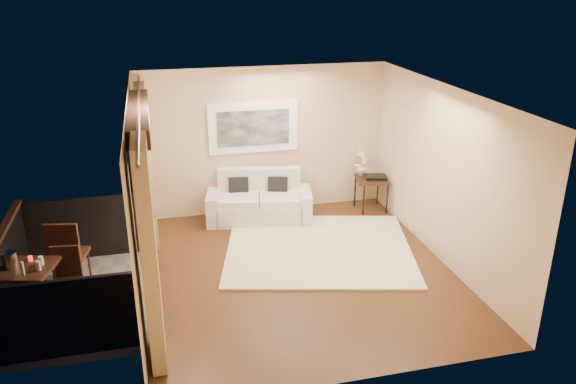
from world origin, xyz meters
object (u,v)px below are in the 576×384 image
object	(u,v)px
sofa	(259,202)
orchid	(362,163)
ice_bucket	(10,260)
side_table	(372,181)
balcony_chair_near	(66,274)
bistro_table	(27,273)
balcony_chair_far	(66,250)

from	to	relation	value
sofa	orchid	distance (m)	2.06
sofa	ice_bucket	xyz separation A→B (m)	(-3.63, -2.41, 0.54)
sofa	side_table	distance (m)	2.14
ice_bucket	orchid	bearing A→B (deg)	24.01
balcony_chair_near	ice_bucket	distance (m)	0.72
bistro_table	orchid	bearing A→B (deg)	25.22
bistro_table	side_table	bearing A→B (deg)	23.13
balcony_chair_far	orchid	bearing A→B (deg)	-148.26
sofa	bistro_table	distance (m)	4.27
sofa	balcony_chair_near	distance (m)	3.79
orchid	bistro_table	world-z (taller)	orchid
sofa	ice_bucket	distance (m)	4.40
side_table	orchid	world-z (taller)	orchid
balcony_chair_far	ice_bucket	distance (m)	0.86
sofa	balcony_chair_near	bearing A→B (deg)	-132.26
bistro_table	balcony_chair_near	distance (m)	0.51
side_table	balcony_chair_near	distance (m)	5.60
bistro_table	balcony_chair_far	size ratio (longest dim) A/B	0.74
orchid	balcony_chair_near	distance (m)	5.55
balcony_chair_far	balcony_chair_near	world-z (taller)	balcony_chair_far
bistro_table	balcony_chair_far	world-z (taller)	balcony_chair_far
sofa	balcony_chair_far	world-z (taller)	balcony_chair_far
side_table	sofa	bearing A→B (deg)	177.69
sofa	ice_bucket	world-z (taller)	ice_bucket
side_table	ice_bucket	bearing A→B (deg)	-158.02
side_table	orchid	xyz separation A→B (m)	(-0.15, 0.17, 0.32)
orchid	ice_bucket	world-z (taller)	orchid
side_table	balcony_chair_far	size ratio (longest dim) A/B	0.64
orchid	bistro_table	bearing A→B (deg)	-154.78
sofa	orchid	xyz separation A→B (m)	(1.98, 0.09, 0.58)
sofa	ice_bucket	size ratio (longest dim) A/B	9.92
balcony_chair_near	sofa	bearing A→B (deg)	43.42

